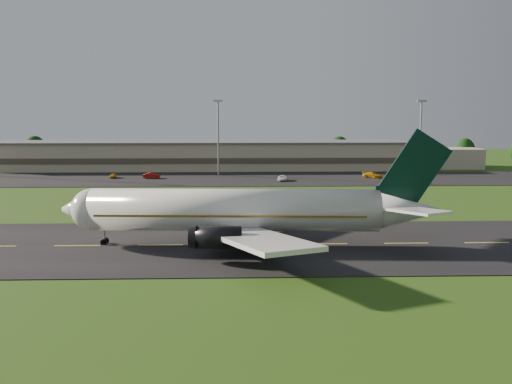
{
  "coord_description": "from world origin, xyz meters",
  "views": [
    {
      "loc": [
        10.4,
        -74.27,
        18.11
      ],
      "look_at": [
        12.95,
        8.0,
        6.0
      ],
      "focal_mm": 40.0,
      "sensor_mm": 36.0,
      "label": 1
    }
  ],
  "objects_px": {
    "light_mast_centre": "(218,128)",
    "service_vehicle_a": "(113,176)",
    "airliner": "(241,211)",
    "service_vehicle_d": "(372,175)",
    "service_vehicle_c": "(282,178)",
    "terminal": "(225,156)",
    "light_mast_east": "(421,128)",
    "service_vehicle_b": "(152,176)"
  },
  "relations": [
    {
      "from": "service_vehicle_a",
      "to": "light_mast_east",
      "type": "bearing_deg",
      "value": -2.68
    },
    {
      "from": "terminal",
      "to": "airliner",
      "type": "bearing_deg",
      "value": -87.43
    },
    {
      "from": "service_vehicle_b",
      "to": "service_vehicle_c",
      "type": "bearing_deg",
      "value": -103.03
    },
    {
      "from": "light_mast_centre",
      "to": "airliner",
      "type": "bearing_deg",
      "value": -85.91
    },
    {
      "from": "airliner",
      "to": "terminal",
      "type": "relative_size",
      "value": 0.35
    },
    {
      "from": "service_vehicle_a",
      "to": "airliner",
      "type": "bearing_deg",
      "value": -72.66
    },
    {
      "from": "service_vehicle_d",
      "to": "service_vehicle_b",
      "type": "bearing_deg",
      "value": 124.83
    },
    {
      "from": "terminal",
      "to": "service_vehicle_a",
      "type": "bearing_deg",
      "value": -142.79
    },
    {
      "from": "airliner",
      "to": "service_vehicle_a",
      "type": "bearing_deg",
      "value": 117.04
    },
    {
      "from": "terminal",
      "to": "service_vehicle_b",
      "type": "height_order",
      "value": "terminal"
    },
    {
      "from": "terminal",
      "to": "service_vehicle_a",
      "type": "relative_size",
      "value": 40.45
    },
    {
      "from": "terminal",
      "to": "service_vehicle_c",
      "type": "xyz_separation_m",
      "value": [
        15.02,
        -28.73,
        -3.22
      ]
    },
    {
      "from": "airliner",
      "to": "light_mast_centre",
      "type": "xyz_separation_m",
      "value": [
        -5.72,
        80.05,
        8.08
      ]
    },
    {
      "from": "airliner",
      "to": "terminal",
      "type": "distance_m",
      "value": 96.33
    },
    {
      "from": "light_mast_centre",
      "to": "service_vehicle_b",
      "type": "bearing_deg",
      "value": -158.49
    },
    {
      "from": "terminal",
      "to": "service_vehicle_a",
      "type": "height_order",
      "value": "terminal"
    },
    {
      "from": "airliner",
      "to": "service_vehicle_b",
      "type": "height_order",
      "value": "airliner"
    },
    {
      "from": "service_vehicle_a",
      "to": "terminal",
      "type": "bearing_deg",
      "value": 30.62
    },
    {
      "from": "service_vehicle_a",
      "to": "service_vehicle_d",
      "type": "relative_size",
      "value": 0.7
    },
    {
      "from": "terminal",
      "to": "service_vehicle_c",
      "type": "distance_m",
      "value": 32.58
    },
    {
      "from": "service_vehicle_a",
      "to": "service_vehicle_c",
      "type": "bearing_deg",
      "value": -15.59
    },
    {
      "from": "service_vehicle_b",
      "to": "service_vehicle_a",
      "type": "bearing_deg",
      "value": 80.3
    },
    {
      "from": "airliner",
      "to": "light_mast_east",
      "type": "bearing_deg",
      "value": 61.49
    },
    {
      "from": "service_vehicle_a",
      "to": "service_vehicle_d",
      "type": "height_order",
      "value": "service_vehicle_d"
    },
    {
      "from": "light_mast_centre",
      "to": "service_vehicle_b",
      "type": "distance_m",
      "value": 21.96
    },
    {
      "from": "service_vehicle_b",
      "to": "service_vehicle_d",
      "type": "xyz_separation_m",
      "value": [
        57.61,
        -0.38,
        0.01
      ]
    },
    {
      "from": "light_mast_centre",
      "to": "light_mast_east",
      "type": "bearing_deg",
      "value": 0.0
    },
    {
      "from": "service_vehicle_b",
      "to": "service_vehicle_d",
      "type": "distance_m",
      "value": 57.61
    },
    {
      "from": "service_vehicle_d",
      "to": "service_vehicle_c",
      "type": "bearing_deg",
      "value": 137.87
    },
    {
      "from": "light_mast_centre",
      "to": "service_vehicle_a",
      "type": "height_order",
      "value": "light_mast_centre"
    },
    {
      "from": "airliner",
      "to": "service_vehicle_b",
      "type": "distance_m",
      "value": 76.87
    },
    {
      "from": "light_mast_east",
      "to": "light_mast_centre",
      "type": "bearing_deg",
      "value": 180.0
    },
    {
      "from": "service_vehicle_c",
      "to": "service_vehicle_d",
      "type": "xyz_separation_m",
      "value": [
        24.03,
        5.4,
        0.07
      ]
    },
    {
      "from": "airliner",
      "to": "service_vehicle_d",
      "type": "distance_m",
      "value": 80.84
    },
    {
      "from": "service_vehicle_a",
      "to": "service_vehicle_d",
      "type": "distance_m",
      "value": 67.78
    },
    {
      "from": "service_vehicle_d",
      "to": "terminal",
      "type": "bearing_deg",
      "value": 94.35
    },
    {
      "from": "terminal",
      "to": "service_vehicle_d",
      "type": "relative_size",
      "value": 28.42
    },
    {
      "from": "service_vehicle_b",
      "to": "service_vehicle_c",
      "type": "xyz_separation_m",
      "value": [
        33.58,
        -5.78,
        -0.05
      ]
    },
    {
      "from": "service_vehicle_c",
      "to": "service_vehicle_d",
      "type": "height_order",
      "value": "service_vehicle_d"
    },
    {
      "from": "service_vehicle_c",
      "to": "light_mast_centre",
      "type": "bearing_deg",
      "value": 148.19
    },
    {
      "from": "terminal",
      "to": "service_vehicle_b",
      "type": "bearing_deg",
      "value": -128.97
    },
    {
      "from": "light_mast_centre",
      "to": "service_vehicle_d",
      "type": "bearing_deg",
      "value": -10.02
    }
  ]
}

